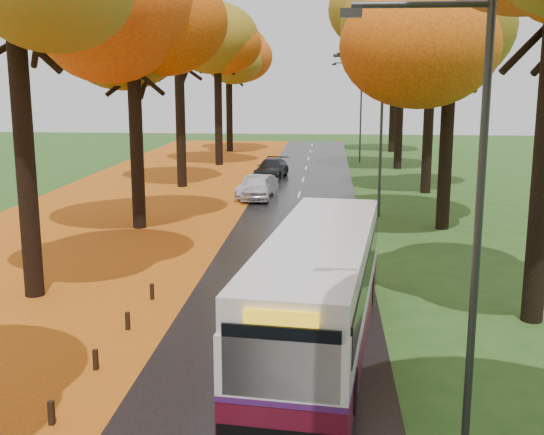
# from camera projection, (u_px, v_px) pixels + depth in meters

# --- Properties ---
(road) EXTENTS (6.50, 90.00, 0.04)m
(road) POSITION_uv_depth(u_px,v_px,m) (288.00, 238.00, 29.21)
(road) COLOR black
(road) RESTS_ON ground
(centre_line) EXTENTS (0.12, 90.00, 0.01)m
(centre_line) POSITION_uv_depth(u_px,v_px,m) (288.00, 237.00, 29.20)
(centre_line) COLOR silver
(centre_line) RESTS_ON road
(leaf_verge) EXTENTS (12.00, 90.00, 0.02)m
(leaf_verge) POSITION_uv_depth(u_px,v_px,m) (84.00, 234.00, 29.94)
(leaf_verge) COLOR #90360D
(leaf_verge) RESTS_ON ground
(leaf_drift) EXTENTS (0.90, 90.00, 0.01)m
(leaf_drift) POSITION_uv_depth(u_px,v_px,m) (218.00, 236.00, 29.45)
(leaf_drift) COLOR orange
(leaf_drift) RESTS_ON road
(trees_left) EXTENTS (9.20, 74.00, 13.88)m
(trees_left) POSITION_uv_depth(u_px,v_px,m) (129.00, 13.00, 29.88)
(trees_left) COLOR black
(trees_left) RESTS_ON ground
(trees_right) EXTENTS (9.30, 74.20, 13.96)m
(trees_right) POSITION_uv_depth(u_px,v_px,m) (463.00, 6.00, 28.54)
(trees_right) COLOR black
(trees_right) RESTS_ON ground
(streetlamp_near) EXTENTS (2.45, 0.18, 8.00)m
(streetlamp_near) POSITION_uv_depth(u_px,v_px,m) (464.00, 203.00, 11.35)
(streetlamp_near) COLOR #333538
(streetlamp_near) RESTS_ON ground
(streetlamp_mid) EXTENTS (2.45, 0.18, 8.00)m
(streetlamp_mid) POSITION_uv_depth(u_px,v_px,m) (376.00, 121.00, 32.82)
(streetlamp_mid) COLOR #333538
(streetlamp_mid) RESTS_ON ground
(streetlamp_far) EXTENTS (2.45, 0.18, 8.00)m
(streetlamp_far) POSITION_uv_depth(u_px,v_px,m) (358.00, 104.00, 54.29)
(streetlamp_far) COLOR #333538
(streetlamp_far) RESTS_ON ground
(bus) EXTENTS (3.68, 11.05, 2.85)m
(bus) POSITION_uv_depth(u_px,v_px,m) (319.00, 287.00, 17.35)
(bus) COLOR #4F0C1B
(bus) RESTS_ON road
(car_white) EXTENTS (1.75, 4.03, 1.35)m
(car_white) POSITION_uv_depth(u_px,v_px,m) (256.00, 187.00, 38.36)
(car_white) COLOR silver
(car_white) RESTS_ON road
(car_silver) EXTENTS (2.19, 4.03, 1.26)m
(car_silver) POSITION_uv_depth(u_px,v_px,m) (257.00, 187.00, 38.78)
(car_silver) COLOR #95969C
(car_silver) RESTS_ON road
(car_dark) EXTENTS (2.35, 4.60, 1.28)m
(car_dark) POSITION_uv_depth(u_px,v_px,m) (272.00, 168.00, 46.49)
(car_dark) COLOR black
(car_dark) RESTS_ON road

